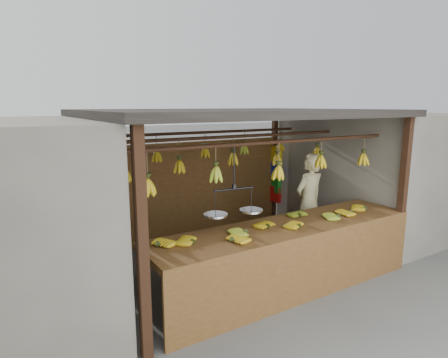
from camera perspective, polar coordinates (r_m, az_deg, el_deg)
ground at (r=6.13m, az=1.50°, el=-12.48°), size 80.00×80.00×0.00m
stall at (r=5.92m, az=-0.14°, el=6.44°), size 4.30×3.30×2.40m
neighbor_right at (r=8.27m, az=22.96°, el=1.16°), size 3.00×3.00×2.30m
counter at (r=5.02m, az=10.50°, el=-9.28°), size 3.90×0.89×0.96m
hanging_bananas at (r=5.68m, az=1.51°, el=2.81°), size 3.63×2.21×0.39m
balance_scale at (r=4.60m, az=1.50°, el=-4.63°), size 0.76×0.35×0.85m
vendor at (r=6.53m, az=12.79°, el=-3.49°), size 0.66×0.48×1.68m
bag_bundles at (r=8.00m, az=7.93°, el=0.50°), size 0.08×0.26×1.20m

